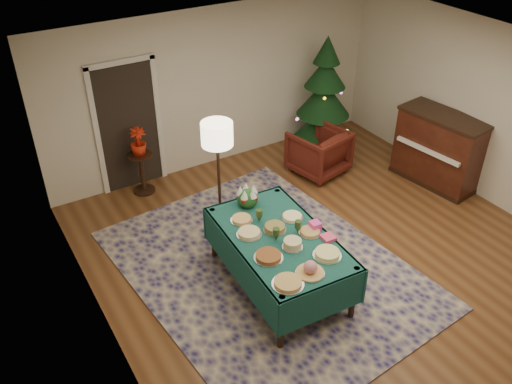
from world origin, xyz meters
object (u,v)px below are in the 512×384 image
armchair (319,150)px  christmas_tree (324,101)px  gift_box (315,226)px  side_table (142,174)px  floor_lamp (217,141)px  piano (438,150)px  potted_plant (139,147)px  buffet_table (279,247)px

armchair → christmas_tree: (0.56, 0.66, 0.52)m
gift_box → side_table: gift_box is taller
floor_lamp → side_table: floor_lamp is taller
piano → christmas_tree: bearing=115.7°
potted_plant → christmas_tree: (3.34, -0.30, 0.13)m
side_table → potted_plant: bearing=116.6°
armchair → piano: piano is taller
gift_box → side_table: size_ratio=0.18×
armchair → piano: bearing=128.4°
christmas_tree → side_table: bearing=174.9°
armchair → potted_plant: bearing=-30.7°
gift_box → piano: 3.26m
armchair → piano: size_ratio=0.58×
armchair → christmas_tree: 1.01m
side_table → potted_plant: size_ratio=1.53×
gift_box → armchair: 2.71m
floor_lamp → christmas_tree: bearing=25.0°
potted_plant → piano: (4.26, -2.20, -0.22)m
christmas_tree → floor_lamp: bearing=-155.0°
gift_box → potted_plant: potted_plant is taller
floor_lamp → potted_plant: (-0.56, 1.60, -0.68)m
armchair → floor_lamp: bearing=4.4°
side_table → christmas_tree: (3.34, -0.30, 0.61)m
floor_lamp → potted_plant: floor_lamp is taller
armchair → christmas_tree: bearing=-142.1°
buffet_table → floor_lamp: floor_lamp is taller
potted_plant → side_table: bearing=-63.4°
gift_box → armchair: size_ratio=0.15×
floor_lamp → side_table: size_ratio=2.56×
buffet_table → potted_plant: (-0.66, 2.97, 0.19)m
christmas_tree → piano: (0.92, -1.90, -0.35)m
floor_lamp → christmas_tree: size_ratio=0.84×
buffet_table → potted_plant: 3.05m
potted_plant → christmas_tree: size_ratio=0.21×
floor_lamp → potted_plant: bearing=109.4°
gift_box → armchair: (1.65, 2.11, -0.40)m
armchair → side_table: size_ratio=1.25×
side_table → potted_plant: 0.48m
gift_box → potted_plant: 3.27m
gift_box → floor_lamp: 1.71m
gift_box → christmas_tree: 3.55m
floor_lamp → armchair: bearing=16.1°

